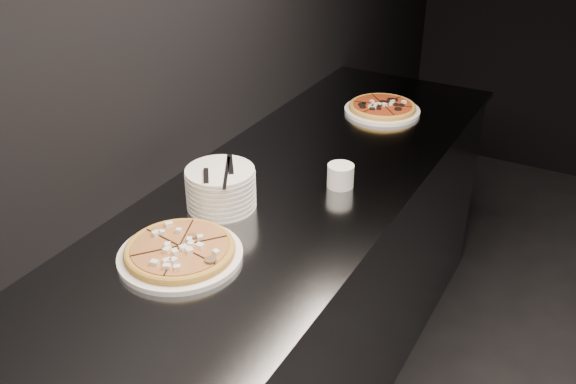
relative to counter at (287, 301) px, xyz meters
The scene contains 7 objects.
wall_left 1.01m from the counter, behind, with size 0.02×5.00×2.80m, color black.
counter is the anchor object (origin of this frame).
pizza_mushroom 0.68m from the counter, 97.58° to the right, with size 0.35×0.35×0.04m.
pizza_tomato 0.90m from the counter, 88.12° to the left, with size 0.33×0.33×0.04m.
plate_stack 0.57m from the counter, 122.81° to the right, with size 0.21×0.21×0.13m.
cutlery 0.63m from the counter, 118.98° to the right, with size 0.11×0.21×0.01m.
ramekin 0.53m from the counter, 35.89° to the left, with size 0.09×0.09×0.08m.
Camera 1 is at (-1.24, -1.58, 1.93)m, focal length 40.00 mm.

